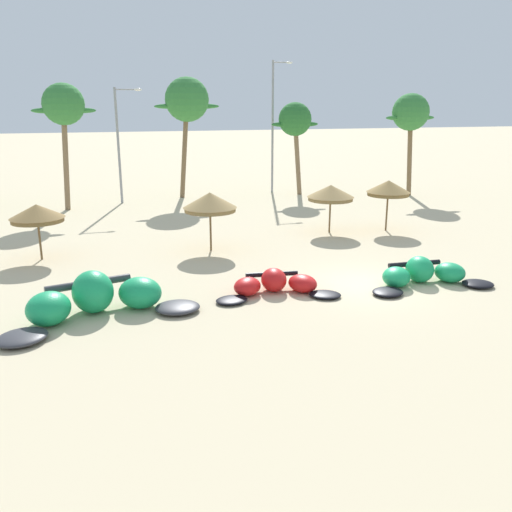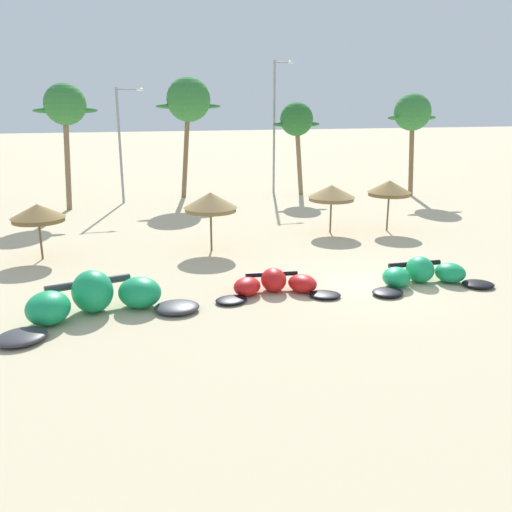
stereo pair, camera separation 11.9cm
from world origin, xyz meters
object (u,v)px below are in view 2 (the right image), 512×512
(beach_umbrella_outermost, at_px, (389,188))
(palm_left_of_gap, at_px, (188,101))
(palm_center_left, at_px, (297,121))
(lamppost_west_center, at_px, (276,121))
(kite_left_of_center, at_px, (423,274))
(lamppost_west, at_px, (122,139))
(kite_left, at_px, (275,285))
(beach_umbrella_near_van, at_px, (38,213))
(beach_umbrella_near_palms, at_px, (332,193))
(beach_umbrella_middle, at_px, (210,202))
(palm_left, at_px, (65,107))
(palm_center_right, at_px, (412,114))
(kite_far_left, at_px, (96,299))

(beach_umbrella_outermost, relative_size, palm_left_of_gap, 0.32)
(beach_umbrella_outermost, relative_size, palm_center_left, 0.40)
(palm_left_of_gap, distance_m, lamppost_west_center, 7.29)
(beach_umbrella_outermost, xyz_separation_m, palm_center_left, (-0.55, 13.57, 3.33))
(kite_left_of_center, xyz_separation_m, lamppost_west, (-10.39, 22.80, 4.26))
(kite_left, height_order, lamppost_west_center, lamppost_west_center)
(beach_umbrella_near_van, xyz_separation_m, beach_umbrella_near_palms, (15.37, 1.15, 0.06))
(beach_umbrella_near_van, xyz_separation_m, lamppost_west_center, (17.01, 15.94, 3.51))
(beach_umbrella_middle, relative_size, palm_center_left, 0.41)
(kite_left_of_center, distance_m, palm_left, 26.21)
(kite_left, bearing_deg, beach_umbrella_outermost, 40.78)
(palm_left_of_gap, bearing_deg, beach_umbrella_middle, -96.60)
(beach_umbrella_middle, height_order, beach_umbrella_outermost, beach_umbrella_middle)
(kite_left, xyz_separation_m, palm_center_left, (9.13, 21.92, 5.46))
(beach_umbrella_outermost, xyz_separation_m, palm_center_right, (7.86, 10.64, 3.88))
(kite_left_of_center, xyz_separation_m, palm_left_of_gap, (-5.28, 23.95, 6.90))
(beach_umbrella_near_palms, relative_size, palm_left_of_gap, 0.30)
(beach_umbrella_outermost, bearing_deg, kite_far_left, -152.00)
(palm_left, bearing_deg, lamppost_west_center, 11.42)
(kite_left, relative_size, beach_umbrella_near_van, 1.90)
(palm_center_left, relative_size, palm_center_right, 0.92)
(beach_umbrella_near_van, xyz_separation_m, palm_left_of_gap, (9.91, 15.53, 5.09))
(palm_left_of_gap, xyz_separation_m, lamppost_west_center, (7.11, 0.41, -1.57))
(beach_umbrella_near_van, height_order, palm_left_of_gap, palm_left_of_gap)
(kite_far_left, xyz_separation_m, beach_umbrella_near_palms, (13.01, 9.21, 1.71))
(palm_center_right, bearing_deg, beach_umbrella_near_van, -157.01)
(kite_left_of_center, height_order, beach_umbrella_near_palms, beach_umbrella_near_palms)
(kite_far_left, bearing_deg, palm_center_left, 54.62)
(beach_umbrella_near_van, distance_m, palm_center_right, 29.17)
(beach_umbrella_near_van, xyz_separation_m, lamppost_west, (4.80, 14.38, 2.44))
(kite_left_of_center, distance_m, lamppost_west, 25.41)
(kite_left_of_center, relative_size, palm_left_of_gap, 0.61)
(palm_left_of_gap, bearing_deg, lamppost_west, -167.30)
(kite_left, bearing_deg, beach_umbrella_middle, 98.32)
(kite_left, distance_m, lamppost_west_center, 25.53)
(kite_far_left, bearing_deg, lamppost_west, 83.79)
(beach_umbrella_near_van, xyz_separation_m, palm_center_left, (18.17, 14.21, 3.58))
(kite_left_of_center, distance_m, lamppost_west_center, 25.01)
(kite_far_left, height_order, lamppost_west_center, lamppost_west_center)
(kite_far_left, relative_size, kite_left, 1.38)
(palm_left_of_gap, height_order, lamppost_west_center, lamppost_west_center)
(palm_center_left, height_order, palm_center_right, palm_center_right)
(beach_umbrella_near_van, height_order, palm_center_left, palm_center_left)
(palm_left, relative_size, lamppost_west, 1.03)
(palm_left_of_gap, bearing_deg, kite_left, -92.14)
(beach_umbrella_middle, height_order, palm_left, palm_left)
(kite_left, distance_m, beach_umbrella_near_palms, 11.06)
(beach_umbrella_near_palms, distance_m, lamppost_west, 17.10)
(beach_umbrella_middle, xyz_separation_m, palm_center_left, (10.14, 14.96, 3.35))
(beach_umbrella_middle, height_order, palm_center_right, palm_center_right)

